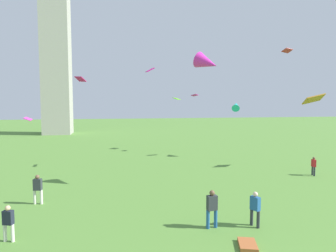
# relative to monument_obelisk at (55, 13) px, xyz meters

# --- Properties ---
(monument_obelisk) EXTENTS (5.31, 5.31, 48.65)m
(monument_obelisk) POSITION_rel_monument_obelisk_xyz_m (0.00, 0.00, 0.00)
(monument_obelisk) COLOR #A8A399
(monument_obelisk) RESTS_ON ground_plane
(person_0) EXTENTS (0.54, 0.34, 1.75)m
(person_0) POSITION_rel_monument_obelisk_xyz_m (6.32, -42.57, -23.33)
(person_0) COLOR silver
(person_0) RESTS_ON ground_plane
(person_1) EXTENTS (0.57, 0.32, 1.83)m
(person_1) POSITION_rel_monument_obelisk_xyz_m (15.23, -47.68, -23.29)
(person_1) COLOR #235693
(person_1) RESTS_ON ground_plane
(person_2) EXTENTS (0.41, 0.51, 1.71)m
(person_2) POSITION_rel_monument_obelisk_xyz_m (17.31, -47.97, -23.36)
(person_2) COLOR #2D3338
(person_2) RESTS_ON ground_plane
(person_3) EXTENTS (0.33, 0.48, 1.57)m
(person_3) POSITION_rel_monument_obelisk_xyz_m (27.05, -40.20, -23.43)
(person_3) COLOR #2D3338
(person_3) RESTS_ON ground_plane
(person_4) EXTENTS (0.47, 0.35, 1.58)m
(person_4) POSITION_rel_monument_obelisk_xyz_m (6.25, -47.13, -23.43)
(person_4) COLOR silver
(person_4) RESTS_ON ground_plane
(kite_flying_0) EXTENTS (0.71, 1.04, 0.48)m
(kite_flying_0) POSITION_rel_monument_obelisk_xyz_m (14.09, -35.11, -15.33)
(kite_flying_0) COLOR #E2068F
(kite_flying_1) EXTENTS (0.72, 1.09, 0.43)m
(kite_flying_1) POSITION_rel_monument_obelisk_xyz_m (2.18, -28.80, -19.88)
(kite_flying_1) COLOR #D835AD
(kite_flying_2) EXTENTS (0.91, 0.94, 0.29)m
(kite_flying_2) POSITION_rel_monument_obelisk_xyz_m (20.77, -27.18, -17.22)
(kite_flying_2) COLOR #C0239A
(kite_flying_3) EXTENTS (1.49, 1.74, 1.37)m
(kite_flying_3) POSITION_rel_monument_obelisk_xyz_m (24.35, -31.20, -18.51)
(kite_flying_3) COLOR #21B5AB
(kite_flying_4) EXTENTS (1.22, 1.30, 0.29)m
(kite_flying_4) POSITION_rel_monument_obelisk_xyz_m (19.03, -24.90, -17.60)
(kite_flying_4) COLOR #63DC0F
(kite_flying_5) EXTENTS (1.16, 1.23, 0.53)m
(kite_flying_5) POSITION_rel_monument_obelisk_xyz_m (7.84, -32.29, -15.99)
(kite_flying_5) COLOR #C11265
(kite_flying_6) EXTENTS (1.98, 1.33, 1.03)m
(kite_flying_6) POSITION_rel_monument_obelisk_xyz_m (28.71, -37.91, -17.91)
(kite_flying_6) COLOR #B3731E
(kite_flying_7) EXTENTS (1.20, 0.94, 0.41)m
(kite_flying_7) POSITION_rel_monument_obelisk_xyz_m (29.32, -32.98, -12.58)
(kite_flying_7) COLOR #B2252F
(kite_flying_8) EXTENTS (2.06, 2.13, 1.61)m
(kite_flying_8) POSITION_rel_monument_obelisk_xyz_m (17.13, -41.59, -15.58)
(kite_flying_8) COLOR #DF2AAE
(kite_bundle_0) EXTENTS (1.00, 1.18, 0.17)m
(kite_bundle_0) POSITION_rel_monument_obelisk_xyz_m (16.04, -49.63, -24.24)
(kite_bundle_0) COLOR #AC5B2E
(kite_bundle_0) RESTS_ON ground_plane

